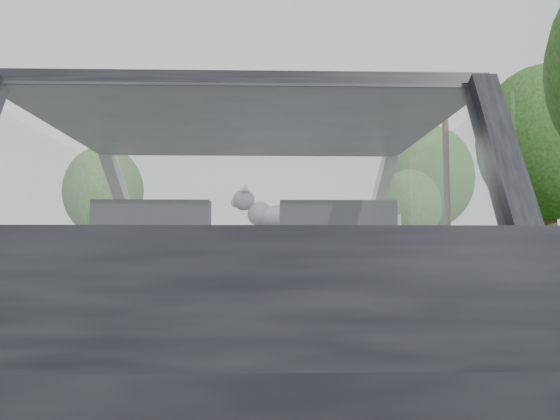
{
  "coord_description": "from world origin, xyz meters",
  "views": [
    {
      "loc": [
        0.09,
        -2.75,
        0.86
      ],
      "look_at": [
        0.18,
        0.56,
        1.13
      ],
      "focal_mm": 35.0,
      "sensor_mm": 36.0,
      "label": 1
    }
  ],
  "objects": [
    {
      "name": "passenger_seat",
      "position": [
        0.4,
        -0.29,
        0.88
      ],
      "size": [
        0.5,
        0.72,
        0.42
      ],
      "primitive_type": "cube",
      "color": "black",
      "rests_on": "subject_car"
    },
    {
      "name": "dashboard",
      "position": [
        0.0,
        0.62,
        0.85
      ],
      "size": [
        1.58,
        0.45,
        0.3
      ],
      "primitive_type": "cube",
      "color": "black",
      "rests_on": "subject_car"
    },
    {
      "name": "utility_pole",
      "position": [
        8.11,
        20.99,
        4.19
      ],
      "size": [
        0.35,
        0.35,
        8.38
      ],
      "primitive_type": "cylinder",
      "rotation": [
        0.0,
        0.0,
        -0.34
      ],
      "color": "#462F1A",
      "rests_on": "ground"
    },
    {
      "name": "other_car",
      "position": [
        -1.43,
        18.98,
        0.66
      ],
      "size": [
        2.26,
        4.24,
        1.32
      ],
      "primitive_type": "imported",
      "rotation": [
        0.0,
        0.0,
        0.17
      ],
      "color": "silver",
      "rests_on": "ground"
    },
    {
      "name": "highway_sign",
      "position": [
        6.25,
        22.45,
        1.36
      ],
      "size": [
        0.25,
        1.09,
        2.71
      ],
      "primitive_type": "cube",
      "rotation": [
        0.0,
        0.0,
        0.13
      ],
      "color": "#0E6219",
      "rests_on": "ground"
    },
    {
      "name": "driver_seat",
      "position": [
        -0.4,
        -0.29,
        0.88
      ],
      "size": [
        0.5,
        0.72,
        0.42
      ],
      "primitive_type": "cube",
      "color": "black",
      "rests_on": "subject_car"
    },
    {
      "name": "cat",
      "position": [
        0.24,
        0.57,
        1.09
      ],
      "size": [
        0.66,
        0.26,
        0.29
      ],
      "primitive_type": "ellipsoid",
      "rotation": [
        0.0,
        0.0,
        -0.1
      ],
      "color": "gray",
      "rests_on": "dashboard"
    },
    {
      "name": "steering_wheel",
      "position": [
        -0.4,
        0.33,
        0.92
      ],
      "size": [
        0.36,
        0.36,
        0.04
      ],
      "primitive_type": "torus",
      "color": "black",
      "rests_on": "dashboard"
    },
    {
      "name": "tree_1",
      "position": [
        10.9,
        17.66,
        3.97
      ],
      "size": [
        5.87,
        5.87,
        7.93
      ],
      "primitive_type": null,
      "rotation": [
        0.0,
        0.0,
        -0.13
      ],
      "color": "black",
      "rests_on": "ground"
    },
    {
      "name": "subject_car",
      "position": [
        0.0,
        0.0,
        0.72
      ],
      "size": [
        1.8,
        4.0,
        1.45
      ],
      "primitive_type": "cube",
      "color": "#26282B",
      "rests_on": "ground"
    },
    {
      "name": "tree_6",
      "position": [
        -9.63,
        29.99,
        3.56
      ],
      "size": [
        6.25,
        6.25,
        7.13
      ],
      "primitive_type": null,
      "rotation": [
        0.0,
        0.0,
        -0.44
      ],
      "color": "black",
      "rests_on": "ground"
    },
    {
      "name": "guardrail",
      "position": [
        4.3,
        10.0,
        0.58
      ],
      "size": [
        0.05,
        90.0,
        0.32
      ],
      "primitive_type": "cube",
      "color": "slate",
      "rests_on": "ground"
    },
    {
      "name": "tree_2",
      "position": [
        8.7,
        29.55,
        2.88
      ],
      "size": [
        4.63,
        4.63,
        5.76
      ],
      "primitive_type": null,
      "rotation": [
        0.0,
        0.0,
        0.25
      ],
      "color": "black",
      "rests_on": "ground"
    },
    {
      "name": "tree_3",
      "position": [
        11.94,
        36.4,
        4.97
      ],
      "size": [
        8.45,
        8.45,
        9.95
      ],
      "primitive_type": null,
      "rotation": [
        0.0,
        0.0,
        0.36
      ],
      "color": "black",
      "rests_on": "ground"
    }
  ]
}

